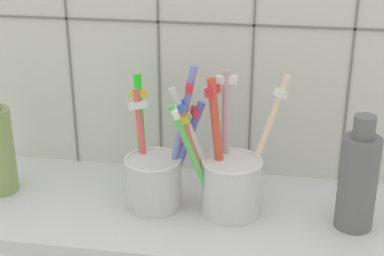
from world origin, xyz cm
name	(u,v)px	position (x,y,z in cm)	size (l,w,h in cm)	color
counter_slab	(192,215)	(0.00, 0.00, 1.00)	(64.00, 22.00, 2.00)	silver
tile_wall_back	(207,30)	(0.00, 12.00, 22.50)	(64.00, 2.20, 45.00)	silver
toothbrush_cup_left	(155,175)	(-4.90, 0.24, 6.27)	(10.81, 10.86, 18.81)	silver
toothbrush_cup_right	(229,178)	(4.65, 0.08, 6.76)	(14.63, 8.64, 17.79)	silver
ceramic_vase	(358,179)	(20.08, -0.96, 8.35)	(4.60, 4.60, 14.46)	slate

